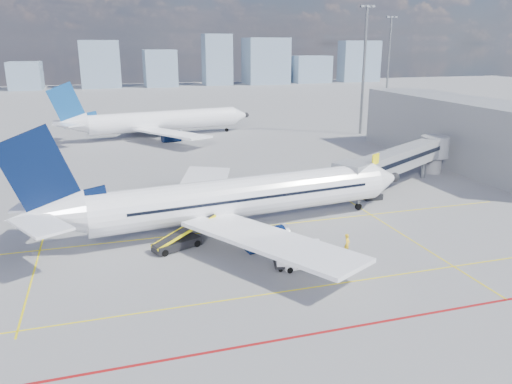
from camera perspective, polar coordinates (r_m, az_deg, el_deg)
The scene contains 13 objects.
ground at distance 44.31m, azimuth 2.16°, elevation -7.60°, with size 420.00×420.00×0.00m, color gray.
apron_markings at distance 40.81m, azimuth 3.21°, elevation -9.84°, with size 90.00×35.12×0.01m.
jet_bridge at distance 67.83m, azimuth 16.47°, elevation 3.64°, with size 23.55×15.78×6.30m.
terminal_block at distance 84.46m, azimuth 22.60°, elevation 6.37°, with size 10.00×42.00×10.00m.
floodlight_mast_ne at distance 106.47m, azimuth 12.23°, elevation 13.78°, with size 3.20×0.61×25.45m.
floodlight_mast_far at distance 150.29m, azimuth 14.92°, elevation 14.32°, with size 3.20×0.61×25.45m.
distant_skyline at distance 228.37m, azimuth -16.15°, elevation 13.76°, with size 253.69×15.87×23.92m.
main_aircraft at distance 49.88m, azimuth -3.14°, elevation -0.85°, with size 41.38×35.98×12.11m.
second_aircraft at distance 102.69m, azimuth -11.34°, elevation 7.92°, with size 40.14×34.76×11.78m.
baggage_tug at distance 42.13m, azimuth 4.36°, elevation -7.93°, with size 2.21×1.47×1.45m.
cargo_dolly at distance 42.29m, azimuth 4.85°, elevation -7.07°, with size 4.34×2.66×2.22m.
belt_loader at distance 46.61m, azimuth -8.88°, elevation -5.63°, with size 6.40×3.79×2.62m.
ramp_worker at distance 45.59m, azimuth 10.37°, elevation -5.86°, with size 0.69×0.45×1.89m, color yellow.
Camera 1 is at (-13.40, -38.14, 18.15)m, focal length 35.00 mm.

